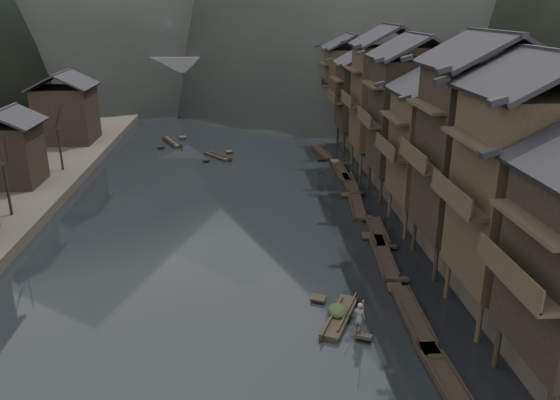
{
  "coord_description": "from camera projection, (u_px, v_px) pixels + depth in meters",
  "views": [
    {
      "loc": [
        1.78,
        -28.05,
        17.27
      ],
      "look_at": [
        4.56,
        13.3,
        2.5
      ],
      "focal_mm": 35.0,
      "sensor_mm": 36.0,
      "label": 1
    }
  ],
  "objects": [
    {
      "name": "cargo_heap",
      "position": [
        338.0,
        306.0,
        31.78
      ],
      "size": [
        1.17,
        1.53,
        0.7
      ],
      "primitive_type": "ellipsoid",
      "color": "black",
      "rests_on": "hero_sampan"
    },
    {
      "name": "right_bank",
      "position": [
        497.0,
        138.0,
        71.55
      ],
      "size": [
        40.0,
        200.0,
        1.8
      ],
      "primitive_type": "cube",
      "color": "#2D2823",
      "rests_on": "ground"
    },
    {
      "name": "moored_sampans",
      "position": [
        363.0,
        217.0,
        46.65
      ],
      "size": [
        2.92,
        50.81,
        0.47
      ],
      "color": "black",
      "rests_on": "water"
    },
    {
      "name": "stone_bridge",
      "position": [
        233.0,
        78.0,
        98.0
      ],
      "size": [
        40.0,
        6.0,
        9.0
      ],
      "color": "#4C4C4F",
      "rests_on": "ground"
    },
    {
      "name": "boatman",
      "position": [
        360.0,
        314.0,
        29.84
      ],
      "size": [
        0.81,
        0.75,
        1.86
      ],
      "primitive_type": "imported",
      "rotation": [
        0.0,
        0.0,
        2.54
      ],
      "color": "#4C4D4F",
      "rests_on": "hero_sampan"
    },
    {
      "name": "water",
      "position": [
        218.0,
        317.0,
        32.05
      ],
      "size": [
        300.0,
        300.0,
        0.0
      ],
      "primitive_type": "plane",
      "color": "black",
      "rests_on": "ground"
    },
    {
      "name": "midriver_boats",
      "position": [
        191.0,
        135.0,
        76.44
      ],
      "size": [
        9.85,
        31.84,
        0.45
      ],
      "color": "black",
      "rests_on": "water"
    },
    {
      "name": "stilt_houses",
      "position": [
        421.0,
        105.0,
        47.78
      ],
      "size": [
        9.0,
        67.6,
        16.07
      ],
      "color": "black",
      "rests_on": "ground"
    },
    {
      "name": "bamboo_pole",
      "position": [
        366.0,
        273.0,
        29.03
      ],
      "size": [
        0.71,
        2.23,
        3.09
      ],
      "primitive_type": "cylinder",
      "rotation": [
        0.64,
        0.0,
        -0.29
      ],
      "color": "#8C7A51",
      "rests_on": "boatman"
    },
    {
      "name": "hero_sampan",
      "position": [
        340.0,
        316.0,
        31.77
      ],
      "size": [
        3.02,
        5.19,
        0.44
      ],
      "color": "black",
      "rests_on": "water"
    }
  ]
}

